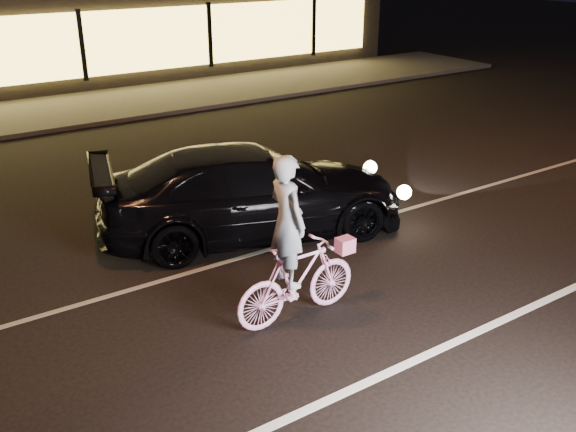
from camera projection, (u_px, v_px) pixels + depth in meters
ground at (408, 280)px, 9.44m from camera, size 90.00×90.00×0.00m
lane_stripe_near at (490, 326)px, 8.30m from camera, size 60.00×0.12×0.01m
lane_stripe_far at (327, 233)px, 10.97m from camera, size 60.00×0.10×0.01m
sidewalk at (107, 105)px, 19.35m from camera, size 30.00×4.00×0.12m
storefront at (44, 16)px, 23.08m from camera, size 25.40×8.42×4.20m
cyclist at (295, 263)px, 8.17m from camera, size 1.81×0.62×2.28m
sedan at (253, 191)px, 10.72m from camera, size 5.52×3.42×1.49m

